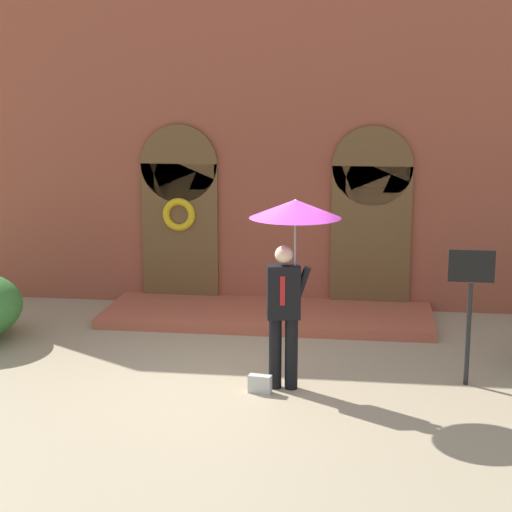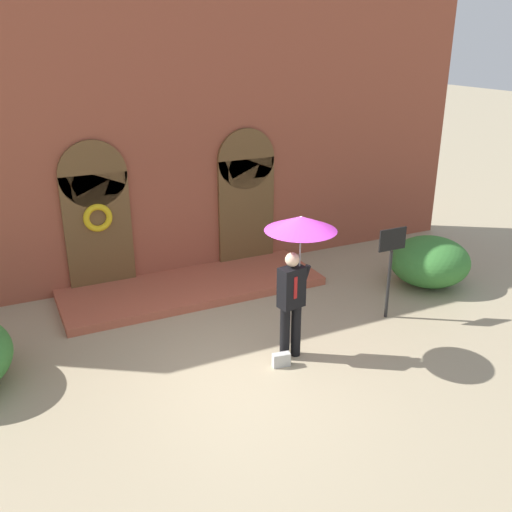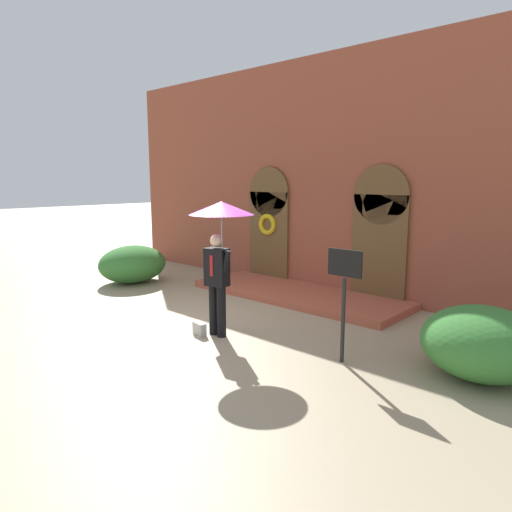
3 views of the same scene
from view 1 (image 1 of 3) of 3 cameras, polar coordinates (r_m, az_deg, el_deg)
name	(u,v)px [view 1 (image 1 of 3)]	position (r m, az deg, el deg)	size (l,w,h in m)	color
ground_plane	(237,386)	(10.81, -1.26, -8.64)	(80.00, 80.00, 0.00)	tan
building_facade	(276,147)	(14.31, 1.34, 7.30)	(14.00, 2.30, 5.60)	brown
person_with_umbrella	(292,237)	(10.23, 2.43, 1.30)	(1.10, 1.10, 2.36)	black
handbag	(260,384)	(10.55, 0.26, -8.52)	(0.28, 0.12, 0.22)	#B7B7B2
sign_post	(470,294)	(10.85, 14.09, -2.50)	(0.56, 0.06, 1.72)	black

